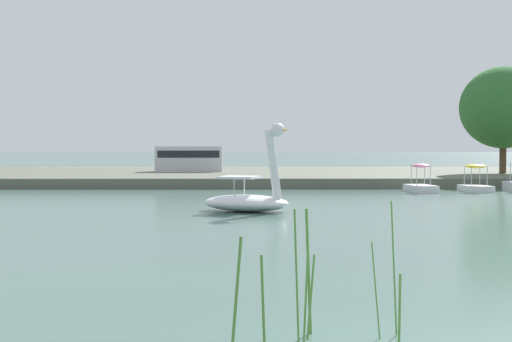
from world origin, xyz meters
TOP-DOWN VIEW (x-y plane):
  - shore_bank_far at (0.00, 39.79)m, footprint 139.09×21.93m
  - swan_boat at (-2.20, 16.68)m, footprint 3.36×2.46m
  - pedal_boat_pink at (6.25, 26.44)m, footprint 1.32×2.15m
  - pedal_boat_yellow at (9.04, 26.66)m, footprint 1.28×2.00m
  - tree_broadleaf_left at (13.95, 35.85)m, footprint 7.68×7.63m
  - parked_van at (-6.31, 39.30)m, footprint 4.57×2.08m
  - reed_clump_foreground at (-1.56, 1.57)m, footprint 1.92×1.05m

SIDE VIEW (x-z plane):
  - shore_bank_far at x=0.00m, z-range 0.00..0.55m
  - pedal_boat_pink at x=6.25m, z-range -0.33..1.07m
  - pedal_boat_yellow at x=9.04m, z-range -0.26..1.10m
  - swan_boat at x=-2.20m, z-range -1.01..2.00m
  - reed_clump_foreground at x=-1.56m, z-range -0.17..1.41m
  - parked_van at x=-6.31m, z-range 0.62..2.34m
  - tree_broadleaf_left at x=13.95m, z-range 1.34..8.12m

